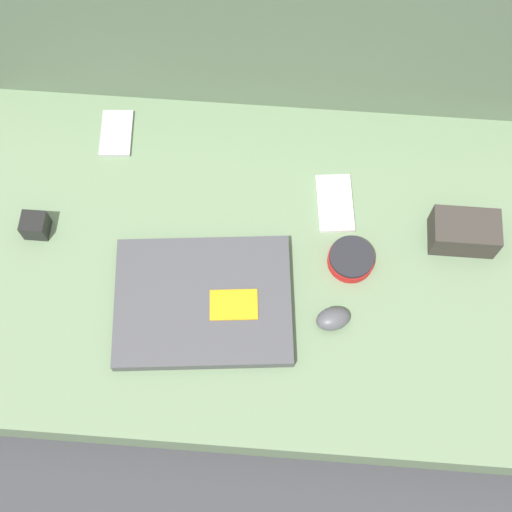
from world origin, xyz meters
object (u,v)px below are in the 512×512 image
(speaker_puck, at_px, (351,259))
(camera_pouch, at_px, (464,232))
(charger_brick, at_px, (35,225))
(phone_black, at_px, (335,203))
(phone_silver, at_px, (116,133))
(computer_mouse, at_px, (333,319))
(laptop, at_px, (203,302))

(speaker_puck, distance_m, camera_pouch, 0.23)
(charger_brick, bearing_deg, speaker_puck, -1.99)
(camera_pouch, xyz_separation_m, charger_brick, (-0.84, -0.04, -0.01))
(phone_black, distance_m, charger_brick, 0.60)
(phone_silver, bearing_deg, speaker_puck, -30.99)
(phone_black, height_order, charger_brick, charger_brick)
(computer_mouse, distance_m, phone_silver, 0.60)
(phone_silver, relative_size, camera_pouch, 0.89)
(phone_black, bearing_deg, speaker_puck, -81.01)
(laptop, distance_m, computer_mouse, 0.25)
(computer_mouse, relative_size, phone_silver, 0.66)
(laptop, height_order, phone_black, laptop)
(phone_silver, bearing_deg, phone_black, -19.65)
(phone_silver, height_order, camera_pouch, camera_pouch)
(speaker_puck, height_order, charger_brick, charger_brick)
(computer_mouse, bearing_deg, phone_silver, 122.22)
(laptop, bearing_deg, phone_silver, 115.87)
(laptop, height_order, speaker_puck, same)
(phone_silver, bearing_deg, laptop, -62.41)
(computer_mouse, xyz_separation_m, camera_pouch, (0.25, 0.19, 0.02))
(speaker_puck, height_order, phone_black, speaker_puck)
(laptop, relative_size, phone_black, 2.68)
(laptop, bearing_deg, charger_brick, 153.76)
(speaker_puck, bearing_deg, camera_pouch, 16.90)
(phone_black, relative_size, charger_brick, 2.78)
(speaker_puck, distance_m, charger_brick, 0.62)
(phone_black, relative_size, camera_pouch, 1.04)
(charger_brick, bearing_deg, camera_pouch, 3.00)
(phone_black, xyz_separation_m, charger_brick, (-0.59, -0.10, 0.02))
(speaker_puck, bearing_deg, phone_silver, 152.98)
(computer_mouse, xyz_separation_m, speaker_puck, (0.03, 0.12, -0.00))
(computer_mouse, relative_size, charger_brick, 1.58)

